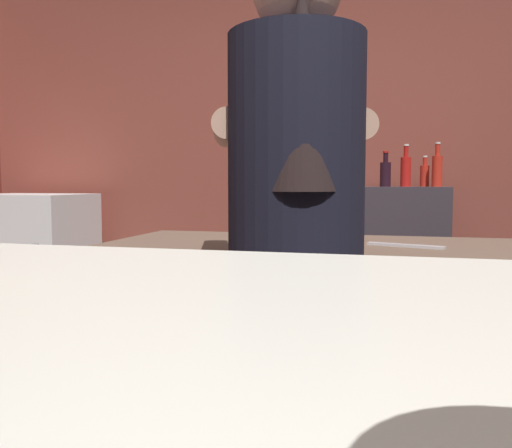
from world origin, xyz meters
TOP-DOWN VIEW (x-y plane):
  - wall_back at (0.00, 2.20)m, footprint 5.20×0.10m
  - prep_counter at (0.35, 0.57)m, footprint 2.10×0.60m
  - back_shelf at (0.16, 1.92)m, footprint 0.79×0.36m
  - mini_fridge at (-2.01, 1.75)m, footprint 0.69×0.58m
  - bartender at (0.00, 0.11)m, footprint 0.50×0.55m
  - mixing_bowl at (0.05, 0.63)m, footprint 0.20×0.20m
  - chefs_knife at (0.28, 0.52)m, footprint 0.24×0.10m
  - bottle_soy at (0.32, 1.94)m, footprint 0.06×0.06m
  - bottle_hot_sauce at (0.20, 1.90)m, footprint 0.06×0.06m
  - bottle_vinegar at (0.48, 1.92)m, footprint 0.06×0.06m
  - bottle_olive_oil at (0.42, 1.99)m, footprint 0.05×0.05m

SIDE VIEW (x-z plane):
  - prep_counter at x=0.35m, z-range 0.00..0.92m
  - mini_fridge at x=-2.01m, z-range 0.00..1.05m
  - back_shelf at x=0.16m, z-range 0.00..1.10m
  - chefs_knife at x=0.28m, z-range 0.92..0.93m
  - mixing_bowl at x=0.05m, z-range 0.92..0.97m
  - bartender at x=0.00m, z-range 0.13..1.83m
  - bottle_olive_oil at x=0.42m, z-range 1.08..1.25m
  - bottle_hot_sauce at x=0.20m, z-range 1.07..1.28m
  - bottle_soy at x=0.32m, z-range 1.07..1.31m
  - bottle_vinegar at x=0.48m, z-range 1.07..1.32m
  - wall_back at x=0.00m, z-range 0.00..2.70m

